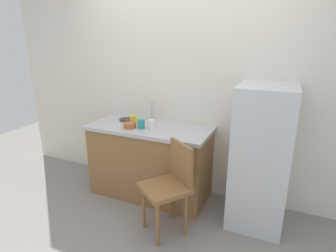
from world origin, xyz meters
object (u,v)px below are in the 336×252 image
Objects in this scene: cup_white at (152,125)px; chair at (170,184)px; refrigerator at (261,157)px; hotplate at (126,120)px; cup_yellow at (134,120)px; terracotta_bowl at (130,125)px; cup_teal at (141,124)px.

chair is at bearing -46.71° from cup_white.
chair is (-0.76, -0.50, -0.21)m from refrigerator.
hotplate is 1.64× the size of cup_yellow.
cup_teal is at bearing 19.81° from terracotta_bowl.
cup_teal reaches higher than chair.
cup_yellow is 1.05× the size of cup_teal.
terracotta_bowl is 0.15m from cup_yellow.
cup_teal is at bearing -31.33° from hotplate.
cup_white reaches higher than hotplate.
cup_teal is at bearing -176.42° from refrigerator.
terracotta_bowl is 0.26m from cup_white.
terracotta_bowl is at bearing -76.87° from cup_yellow.
chair is 0.85m from terracotta_bowl.
terracotta_bowl is 0.30m from hotplate.
terracotta_bowl is 1.35× the size of cup_yellow.
cup_yellow reaches higher than terracotta_bowl.
cup_white reaches higher than terracotta_bowl.
refrigerator reaches higher than cup_white.
terracotta_bowl is at bearing -51.02° from hotplate.
chair is at bearing -36.02° from hotplate.
refrigerator is 1.31m from cup_teal.
terracotta_bowl is at bearing -168.21° from cup_white.
refrigerator reaches higher than terracotta_bowl.
cup_white is at bearing 11.79° from terracotta_bowl.
terracotta_bowl is (-0.65, 0.38, 0.39)m from chair.
chair reaches higher than hotplate.
chair is at bearing -30.07° from terracotta_bowl.
refrigerator is 1.61m from hotplate.
cup_yellow is at bearing 147.34° from cup_teal.
chair is 8.26× the size of cup_white.
chair is at bearing -37.29° from cup_yellow.
refrigerator reaches higher than hotplate.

